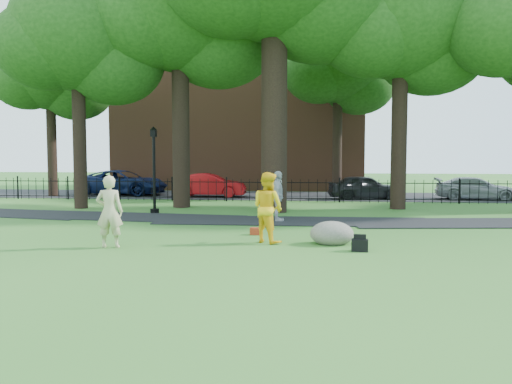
# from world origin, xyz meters

# --- Properties ---
(ground) EXTENTS (120.00, 120.00, 0.00)m
(ground) POSITION_xyz_m (0.00, 0.00, 0.00)
(ground) COLOR #2C6523
(ground) RESTS_ON ground
(footpath) EXTENTS (36.07, 3.85, 0.03)m
(footpath) POSITION_xyz_m (1.00, 3.90, 0.00)
(footpath) COLOR black
(footpath) RESTS_ON ground
(street) EXTENTS (80.00, 7.00, 0.02)m
(street) POSITION_xyz_m (0.00, 16.00, 0.00)
(street) COLOR black
(street) RESTS_ON ground
(iron_fence) EXTENTS (44.00, 0.04, 1.20)m
(iron_fence) POSITION_xyz_m (0.00, 12.00, 0.60)
(iron_fence) COLOR black
(iron_fence) RESTS_ON ground
(brick_building) EXTENTS (18.00, 8.00, 12.00)m
(brick_building) POSITION_xyz_m (-4.00, 24.00, 6.00)
(brick_building) COLOR brown
(brick_building) RESTS_ON ground
(tree_row) EXTENTS (26.82, 7.96, 12.42)m
(tree_row) POSITION_xyz_m (0.52, 8.40, 8.15)
(tree_row) COLOR black
(tree_row) RESTS_ON ground
(woman) EXTENTS (0.76, 0.56, 1.89)m
(woman) POSITION_xyz_m (-3.51, -1.96, 0.94)
(woman) COLOR #C0B584
(woman) RESTS_ON ground
(man) EXTENTS (1.20, 1.17, 1.95)m
(man) POSITION_xyz_m (0.50, -0.69, 0.97)
(man) COLOR yellow
(man) RESTS_ON ground
(pedestrian) EXTENTS (0.54, 1.12, 1.86)m
(pedestrian) POSITION_xyz_m (0.42, 3.83, 0.93)
(pedestrian) COLOR #B6B6BB
(pedestrian) RESTS_ON ground
(boulder) EXTENTS (1.35, 1.13, 0.69)m
(boulder) POSITION_xyz_m (2.25, -0.75, 0.34)
(boulder) COLOR slate
(boulder) RESTS_ON ground
(lamppost) EXTENTS (0.36, 0.36, 3.63)m
(lamppost) POSITION_xyz_m (-4.91, 5.80, 1.78)
(lamppost) COLOR black
(lamppost) RESTS_ON ground
(backpack) EXTENTS (0.43, 0.29, 0.31)m
(backpack) POSITION_xyz_m (2.92, -1.70, 0.15)
(backpack) COLOR black
(backpack) RESTS_ON ground
(red_bag) EXTENTS (0.34, 0.24, 0.22)m
(red_bag) POSITION_xyz_m (0.00, 0.62, 0.11)
(red_bag) COLOR #A02F17
(red_bag) RESTS_ON ground
(red_sedan) EXTENTS (4.31, 1.69, 1.40)m
(red_sedan) POSITION_xyz_m (-4.46, 14.55, 0.70)
(red_sedan) COLOR #B80E12
(red_sedan) RESTS_ON ground
(navy_van) EXTENTS (5.79, 3.09, 1.55)m
(navy_van) POSITION_xyz_m (-10.23, 15.50, 0.77)
(navy_van) COLOR #0B1639
(navy_van) RESTS_ON ground
(grey_car) EXTENTS (4.22, 2.20, 1.37)m
(grey_car) POSITION_xyz_m (4.48, 13.99, 0.69)
(grey_car) COLOR black
(grey_car) RESTS_ON ground
(silver_car) EXTENTS (4.48, 2.25, 1.25)m
(silver_car) POSITION_xyz_m (10.53, 14.46, 0.62)
(silver_car) COLOR gray
(silver_car) RESTS_ON ground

